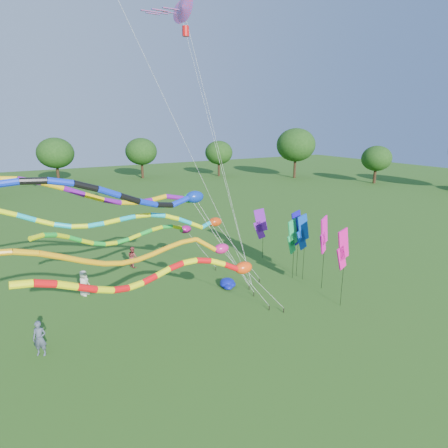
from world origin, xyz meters
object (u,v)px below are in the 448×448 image
blue_nylon_heap (228,284)px  person_c (133,257)px  tube_kite_red (179,273)px  tube_kite_orange (139,253)px  person_b (40,338)px  person_a (84,283)px

blue_nylon_heap → person_c: 7.95m
blue_nylon_heap → person_c: (-4.42, 6.58, 0.59)m
tube_kite_red → tube_kite_orange: tube_kite_orange is taller
blue_nylon_heap → tube_kite_red: bearing=-136.8°
tube_kite_red → blue_nylon_heap: bearing=37.2°
person_b → tube_kite_red: bearing=1.2°
tube_kite_red → blue_nylon_heap: (5.60, 5.26, -3.86)m
tube_kite_red → tube_kite_orange: (-1.61, 0.58, 1.08)m
tube_kite_orange → person_c: bearing=71.1°
person_a → blue_nylon_heap: bearing=-68.2°
tube_kite_orange → person_c: tube_kite_orange is taller
tube_kite_red → person_c: tube_kite_red is taller
tube_kite_orange → person_c: 12.40m
tube_kite_orange → person_b: bearing=143.7°
blue_nylon_heap → person_a: size_ratio=0.99×
person_b → person_a: bearing=91.7°
person_a → person_b: person_b is taller
tube_kite_orange → person_a: (-1.26, 8.12, -4.32)m
person_a → person_b: 6.30m
tube_kite_red → tube_kite_orange: 2.02m
tube_kite_red → person_a: 9.71m
person_b → person_c: size_ratio=1.09×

